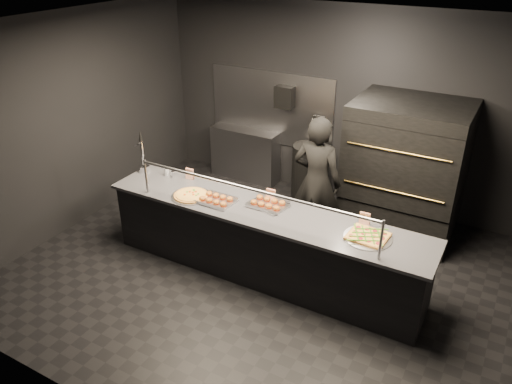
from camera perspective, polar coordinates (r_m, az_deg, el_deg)
room at (r=5.72m, az=0.82°, el=3.19°), size 6.04×6.00×3.00m
service_counter at (r=6.17m, az=0.73°, el=-5.79°), size 4.10×0.78×1.37m
pizza_oven at (r=7.17m, az=16.66°, el=2.54°), size 1.50×1.23×1.91m
prep_shelf at (r=8.66m, az=-1.24°, el=4.35°), size 1.20×0.35×0.90m
towel_dispenser at (r=8.03m, az=3.33°, el=10.79°), size 0.30×0.20×0.35m
fire_extinguisher at (r=7.99m, az=6.83°, el=6.83°), size 0.14×0.14×0.51m
beer_tap at (r=7.00m, az=-12.77°, el=3.58°), size 0.16×0.22×0.60m
round_pizza at (r=6.28m, az=-7.44°, el=-0.39°), size 0.50×0.50×0.03m
slider_tray_a at (r=6.12m, az=-4.58°, el=-0.89°), size 0.46×0.35×0.07m
slider_tray_b at (r=6.02m, az=1.37°, el=-1.32°), size 0.51×0.42×0.07m
square_pizza at (r=5.53m, az=12.66°, el=-4.98°), size 0.52×0.52×0.05m
condiment_jar at (r=6.85m, az=-9.96°, el=2.22°), size 0.17×0.07×0.11m
tent_cards at (r=6.13m, az=1.62°, el=-0.26°), size 2.54×0.04×0.15m
trash_bin at (r=8.08m, az=5.99°, el=2.36°), size 0.53×0.53×0.88m
worker at (r=6.68m, az=6.96°, el=1.17°), size 0.67×0.45×1.82m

